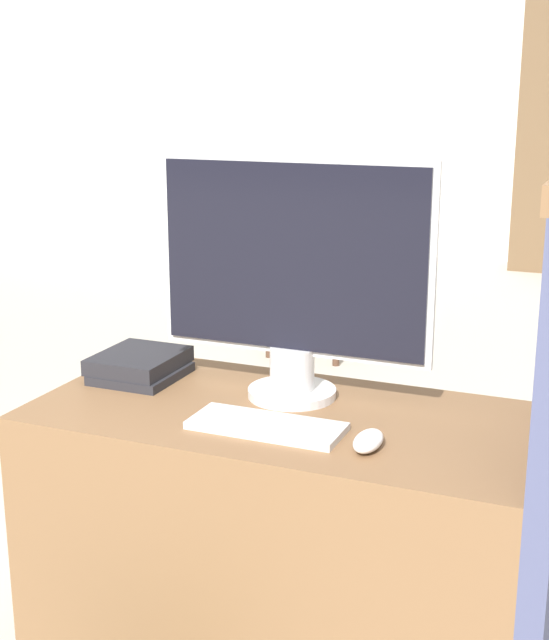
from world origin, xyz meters
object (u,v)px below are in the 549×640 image
(book_stack, at_px, (140,365))
(far_chair, at_px, (320,262))
(mouse, at_px, (368,441))
(monitor, at_px, (293,277))
(keyboard, at_px, (267,426))

(book_stack, xyz_separation_m, far_chair, (-0.50, 2.69, -0.26))
(mouse, xyz_separation_m, far_chair, (-1.15, 2.91, -0.25))
(monitor, distance_m, book_stack, 0.47)
(mouse, distance_m, far_chair, 3.14)
(monitor, bearing_deg, book_stack, -178.14)
(keyboard, xyz_separation_m, book_stack, (-0.42, 0.20, 0.02))
(book_stack, bearing_deg, keyboard, -25.09)
(keyboard, xyz_separation_m, mouse, (0.23, -0.02, 0.01))
(monitor, distance_m, far_chair, 2.87)
(monitor, height_order, book_stack, monitor)
(far_chair, bearing_deg, mouse, -50.08)
(keyboard, bearing_deg, monitor, 97.07)
(monitor, bearing_deg, keyboard, -82.93)
(keyboard, height_order, mouse, mouse)
(monitor, relative_size, book_stack, 2.88)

